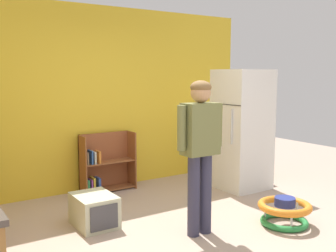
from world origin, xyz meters
TOP-DOWN VIEW (x-y plane):
  - ground_plane at (0.00, 0.00)m, footprint 12.00×12.00m
  - back_wall at (0.00, 2.33)m, footprint 5.20×0.06m
  - refrigerator at (1.83, 1.16)m, footprint 0.73×0.68m
  - bookshelf at (0.03, 2.15)m, footprint 0.80×0.28m
  - standing_person at (0.22, 0.10)m, footprint 0.57×0.22m
  - baby_walker at (1.19, -0.22)m, footprint 0.60×0.60m
  - pet_carrier at (-0.64, 0.93)m, footprint 0.42×0.55m

SIDE VIEW (x-z plane):
  - ground_plane at x=0.00m, z-range 0.00..0.00m
  - baby_walker at x=1.19m, z-range 0.00..0.32m
  - pet_carrier at x=-0.64m, z-range 0.00..0.36m
  - bookshelf at x=0.03m, z-range -0.06..0.79m
  - refrigerator at x=1.83m, z-range 0.00..1.78m
  - standing_person at x=0.22m, z-range 0.18..1.82m
  - back_wall at x=0.00m, z-range 0.00..2.70m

